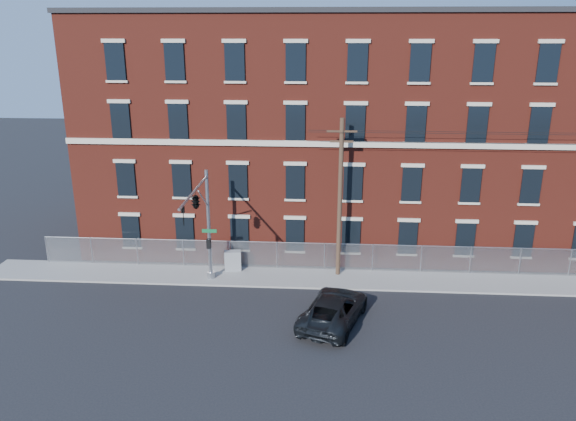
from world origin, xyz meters
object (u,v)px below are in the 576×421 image
(traffic_signal_mast, at_px, (199,210))
(pickup_truck, at_px, (334,309))
(utility_pole_near, at_px, (340,196))
(utility_cabinet, at_px, (233,261))

(traffic_signal_mast, height_order, pickup_truck, traffic_signal_mast)
(utility_pole_near, relative_size, utility_cabinet, 7.53)
(utility_pole_near, distance_m, utility_cabinet, 8.19)
(traffic_signal_mast, height_order, utility_cabinet, traffic_signal_mast)
(utility_pole_near, bearing_deg, traffic_signal_mast, -156.86)
(traffic_signal_mast, bearing_deg, utility_cabinet, 71.50)
(pickup_truck, bearing_deg, utility_pole_near, -74.91)
(traffic_signal_mast, relative_size, utility_pole_near, 0.70)
(traffic_signal_mast, distance_m, utility_cabinet, 5.94)
(pickup_truck, height_order, utility_cabinet, pickup_truck)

